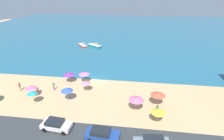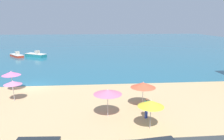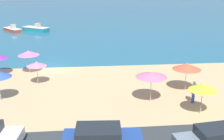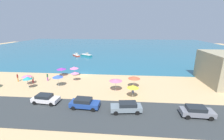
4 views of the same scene
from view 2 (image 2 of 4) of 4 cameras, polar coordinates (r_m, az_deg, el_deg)
The scene contains 10 objects.
ground_plane at distance 29.86m, azimuth -19.99°, elevation -4.00°, with size 160.00×160.00×0.00m, color tan.
sea at distance 83.42m, azimuth -10.53°, elevation 6.89°, with size 150.00×110.00×0.05m, color #24637E.
beach_umbrella_1 at distance 16.96m, azimuth 10.14°, elevation -8.61°, with size 2.02×2.02×2.39m.
beach_umbrella_2 at distance 18.72m, azimuth -1.13°, elevation -5.79°, with size 2.46×2.46×2.52m.
beach_umbrella_4 at distance 28.30m, azimuth -24.86°, elevation -0.82°, with size 2.15×2.15×2.44m.
beach_umbrella_5 at distance 24.77m, azimuth -24.50°, elevation -3.06°, with size 1.83×1.83×2.20m.
beach_umbrella_9 at distance 21.17m, azimuth 8.13°, elevation -3.88°, with size 2.42×2.42×2.51m.
bather_0 at distance 19.11m, azimuth 8.98°, elevation -9.52°, with size 0.48×0.39×1.80m.
skiff_nearshore at distance 53.47m, azimuth -19.29°, elevation 3.71°, with size 5.45×4.34×1.50m.
skiff_offshore at distance 55.02m, azimuth -23.64°, elevation 3.51°, with size 4.06×4.62×1.35m.
Camera 2 is at (7.73, -27.66, 8.20)m, focal length 35.00 mm.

